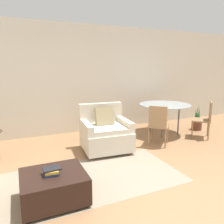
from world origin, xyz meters
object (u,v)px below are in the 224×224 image
(tv_remote_primary, at_px, (51,171))
(dining_chair_near_right, at_px, (205,117))
(armchair, at_px, (105,133))
(book_stack, at_px, (52,171))
(ottoman, at_px, (54,186))
(dining_chair_near_left, at_px, (158,123))
(potted_plant_small, at_px, (197,123))
(dining_table, at_px, (165,107))

(tv_remote_primary, bearing_deg, dining_chair_near_right, 15.56)
(armchair, distance_m, book_stack, 1.89)
(ottoman, xyz_separation_m, tv_remote_primary, (-0.01, 0.07, 0.18))
(ottoman, xyz_separation_m, book_stack, (-0.01, -0.01, 0.21))
(ottoman, xyz_separation_m, dining_chair_near_left, (2.41, 1.12, 0.31))
(tv_remote_primary, height_order, dining_chair_near_right, dining_chair_near_right)
(dining_chair_near_right, bearing_deg, armchair, 174.56)
(tv_remote_primary, distance_m, dining_chair_near_left, 2.64)
(ottoman, distance_m, book_stack, 0.22)
(armchair, bearing_deg, book_stack, -133.15)
(book_stack, xyz_separation_m, dining_chair_near_right, (3.78, 1.14, 0.09))
(book_stack, xyz_separation_m, dining_chair_near_left, (2.42, 1.14, 0.09))
(tv_remote_primary, distance_m, potted_plant_small, 4.46)
(armchair, bearing_deg, dining_table, 13.72)
(ottoman, height_order, dining_chair_near_right, dining_chair_near_right)
(dining_chair_near_left, bearing_deg, ottoman, -154.96)
(book_stack, height_order, dining_chair_near_left, dining_chair_near_left)
(tv_remote_primary, bearing_deg, book_stack, -94.15)
(dining_chair_near_left, bearing_deg, tv_remote_primary, -156.48)
(ottoman, distance_m, dining_chair_near_right, 3.94)
(potted_plant_small, bearing_deg, dining_chair_near_right, -121.25)
(armchair, distance_m, dining_chair_near_left, 1.17)
(dining_table, bearing_deg, tv_remote_primary, -150.78)
(ottoman, distance_m, tv_remote_primary, 0.19)
(dining_chair_near_left, xyz_separation_m, potted_plant_small, (1.72, 0.60, -0.34))
(armchair, relative_size, ottoman, 1.25)
(book_stack, distance_m, potted_plant_small, 4.50)
(dining_table, distance_m, potted_plant_small, 1.17)
(armchair, xyz_separation_m, tv_remote_primary, (-1.28, -1.29, 0.02))
(dining_table, bearing_deg, potted_plant_small, -4.60)
(dining_table, distance_m, dining_chair_near_left, 0.98)
(dining_chair_near_left, bearing_deg, dining_chair_near_right, 0.00)
(potted_plant_small, bearing_deg, armchair, -172.84)
(armchair, relative_size, dining_chair_near_right, 1.11)
(dining_table, xyz_separation_m, potted_plant_small, (1.04, -0.08, -0.52))
(dining_table, bearing_deg, dining_chair_near_right, -45.00)
(book_stack, relative_size, potted_plant_small, 0.31)
(book_stack, relative_size, dining_chair_near_right, 0.25)
(armchair, relative_size, book_stack, 4.47)
(dining_table, bearing_deg, armchair, -166.28)
(ottoman, relative_size, potted_plant_small, 1.10)
(potted_plant_small, bearing_deg, book_stack, -157.30)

